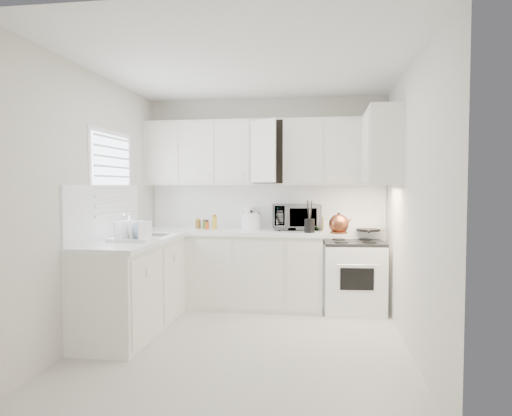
% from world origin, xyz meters
% --- Properties ---
extents(floor, '(3.20, 3.20, 0.00)m').
position_xyz_m(floor, '(0.00, 0.00, 0.00)').
color(floor, beige).
rests_on(floor, ground).
extents(ceiling, '(3.20, 3.20, 0.00)m').
position_xyz_m(ceiling, '(0.00, 0.00, 2.60)').
color(ceiling, white).
rests_on(ceiling, ground).
extents(wall_back, '(3.00, 0.00, 3.00)m').
position_xyz_m(wall_back, '(0.00, 1.60, 1.30)').
color(wall_back, silver).
rests_on(wall_back, ground).
extents(wall_front, '(3.00, 0.00, 3.00)m').
position_xyz_m(wall_front, '(0.00, -1.60, 1.30)').
color(wall_front, silver).
rests_on(wall_front, ground).
extents(wall_left, '(0.00, 3.20, 3.20)m').
position_xyz_m(wall_left, '(-1.50, 0.00, 1.30)').
color(wall_left, silver).
rests_on(wall_left, ground).
extents(wall_right, '(0.00, 3.20, 3.20)m').
position_xyz_m(wall_right, '(1.50, 0.00, 1.30)').
color(wall_right, silver).
rests_on(wall_right, ground).
extents(window_blinds, '(0.06, 0.96, 1.06)m').
position_xyz_m(window_blinds, '(-1.48, 0.35, 1.55)').
color(window_blinds, white).
rests_on(window_blinds, wall_left).
extents(lower_cabinets_back, '(2.22, 0.60, 0.90)m').
position_xyz_m(lower_cabinets_back, '(-0.39, 1.30, 0.45)').
color(lower_cabinets_back, silver).
rests_on(lower_cabinets_back, floor).
extents(lower_cabinets_left, '(0.60, 1.60, 0.90)m').
position_xyz_m(lower_cabinets_left, '(-1.20, 0.20, 0.45)').
color(lower_cabinets_left, silver).
rests_on(lower_cabinets_left, floor).
extents(countertop_back, '(2.24, 0.64, 0.05)m').
position_xyz_m(countertop_back, '(-0.39, 1.29, 0.93)').
color(countertop_back, silver).
rests_on(countertop_back, lower_cabinets_back).
extents(countertop_left, '(0.64, 1.62, 0.05)m').
position_xyz_m(countertop_left, '(-1.19, 0.20, 0.93)').
color(countertop_left, silver).
rests_on(countertop_left, lower_cabinets_left).
extents(backsplash_back, '(2.98, 0.02, 0.55)m').
position_xyz_m(backsplash_back, '(0.00, 1.59, 1.23)').
color(backsplash_back, white).
rests_on(backsplash_back, wall_back).
extents(backsplash_left, '(0.02, 1.60, 0.55)m').
position_xyz_m(backsplash_left, '(-1.49, 0.20, 1.23)').
color(backsplash_left, white).
rests_on(backsplash_left, wall_left).
extents(upper_cabinets_back, '(3.00, 0.33, 0.80)m').
position_xyz_m(upper_cabinets_back, '(0.00, 1.44, 1.50)').
color(upper_cabinets_back, silver).
rests_on(upper_cabinets_back, wall_back).
extents(upper_cabinets_right, '(0.33, 0.90, 0.80)m').
position_xyz_m(upper_cabinets_right, '(1.33, 0.82, 1.50)').
color(upper_cabinets_right, silver).
rests_on(upper_cabinets_right, wall_right).
extents(sink, '(0.42, 0.38, 0.30)m').
position_xyz_m(sink, '(-1.19, 0.55, 1.07)').
color(sink, gray).
rests_on(sink, countertop_left).
extents(stove, '(0.74, 0.62, 1.07)m').
position_xyz_m(stove, '(1.08, 1.26, 0.54)').
color(stove, white).
rests_on(stove, floor).
extents(tea_kettle, '(0.33, 0.29, 0.26)m').
position_xyz_m(tea_kettle, '(0.90, 1.10, 1.07)').
color(tea_kettle, maroon).
rests_on(tea_kettle, stove).
extents(frying_pan, '(0.31, 0.50, 0.04)m').
position_xyz_m(frying_pan, '(1.26, 1.42, 0.97)').
color(frying_pan, black).
rests_on(frying_pan, stove).
extents(microwave, '(0.61, 0.41, 0.38)m').
position_xyz_m(microwave, '(0.40, 1.42, 1.14)').
color(microwave, gray).
rests_on(microwave, countertop_back).
extents(rice_cooker, '(0.29, 0.29, 0.24)m').
position_xyz_m(rice_cooker, '(-0.16, 1.37, 1.07)').
color(rice_cooker, white).
rests_on(rice_cooker, countertop_back).
extents(paper_towel, '(0.12, 0.12, 0.27)m').
position_xyz_m(paper_towel, '(-0.21, 1.52, 1.08)').
color(paper_towel, white).
rests_on(paper_towel, countertop_back).
extents(utensil_crock, '(0.14, 0.14, 0.38)m').
position_xyz_m(utensil_crock, '(0.57, 1.08, 1.14)').
color(utensil_crock, black).
rests_on(utensil_crock, countertop_back).
extents(dish_rack, '(0.43, 0.33, 0.23)m').
position_xyz_m(dish_rack, '(-1.13, 0.04, 1.06)').
color(dish_rack, white).
rests_on(dish_rack, countertop_left).
extents(spice_left_0, '(0.06, 0.06, 0.13)m').
position_xyz_m(spice_left_0, '(-0.85, 1.42, 1.02)').
color(spice_left_0, brown).
rests_on(spice_left_0, countertop_back).
extents(spice_left_1, '(0.06, 0.06, 0.13)m').
position_xyz_m(spice_left_1, '(-0.78, 1.33, 1.02)').
color(spice_left_1, '#3E7C29').
rests_on(spice_left_1, countertop_back).
extents(spice_left_2, '(0.06, 0.06, 0.13)m').
position_xyz_m(spice_left_2, '(-0.70, 1.42, 1.02)').
color(spice_left_2, '#C6491A').
rests_on(spice_left_2, countertop_back).
extents(spice_left_3, '(0.06, 0.06, 0.13)m').
position_xyz_m(spice_left_3, '(-0.62, 1.33, 1.02)').
color(spice_left_3, gold).
rests_on(spice_left_3, countertop_back).
extents(sauce_right_0, '(0.06, 0.06, 0.19)m').
position_xyz_m(sauce_right_0, '(0.58, 1.46, 1.05)').
color(sauce_right_0, '#C6491A').
rests_on(sauce_right_0, countertop_back).
extents(sauce_right_1, '(0.06, 0.06, 0.19)m').
position_xyz_m(sauce_right_1, '(0.64, 1.40, 1.05)').
color(sauce_right_1, gold).
rests_on(sauce_right_1, countertop_back).
extents(sauce_right_2, '(0.06, 0.06, 0.19)m').
position_xyz_m(sauce_right_2, '(0.69, 1.46, 1.05)').
color(sauce_right_2, brown).
rests_on(sauce_right_2, countertop_back).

